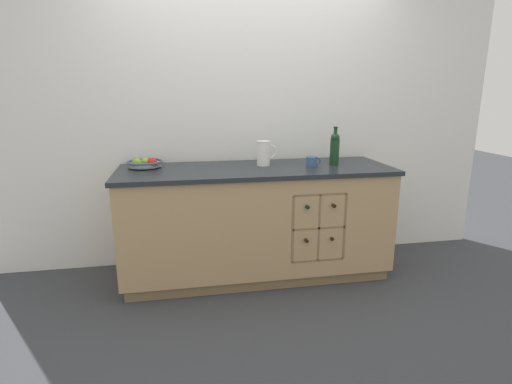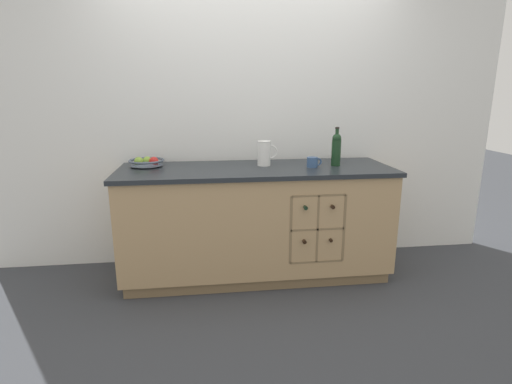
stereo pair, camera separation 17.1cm
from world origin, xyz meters
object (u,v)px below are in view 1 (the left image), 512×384
Objects in this scene: white_pitcher at (264,153)px; standing_wine_bottle at (335,148)px; fruit_bowl at (145,163)px; ceramic_mug at (312,162)px.

white_pitcher is 0.65× the size of standing_wine_bottle.
white_pitcher reaches higher than fruit_bowl.
white_pitcher is 0.58m from standing_wine_bottle.
ceramic_mug is (1.32, -0.19, 0.00)m from fruit_bowl.
white_pitcher is 1.66× the size of ceramic_mug.
white_pitcher is at bearing 162.64° from ceramic_mug.
standing_wine_bottle is (0.21, 0.05, 0.10)m from ceramic_mug.
white_pitcher reaches higher than ceramic_mug.
ceramic_mug is at bearing -167.58° from standing_wine_bottle.
fruit_bowl is 0.90× the size of standing_wine_bottle.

